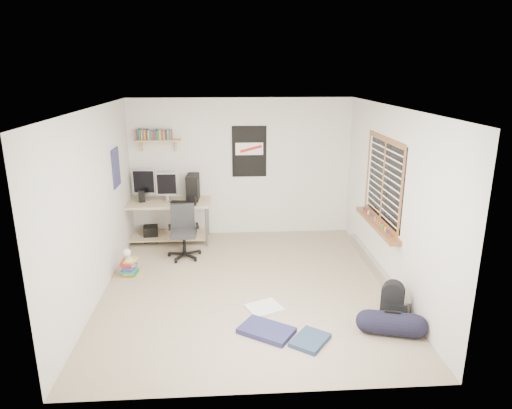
{
  "coord_description": "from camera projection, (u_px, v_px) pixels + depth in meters",
  "views": [
    {
      "loc": [
        -0.26,
        -5.89,
        2.97
      ],
      "look_at": [
        0.14,
        0.25,
        1.14
      ],
      "focal_mm": 32.0,
      "sensor_mm": 36.0,
      "label": 1
    }
  ],
  "objects": [
    {
      "name": "poster_back_wall",
      "position": [
        249.0,
        152.0,
        8.2
      ],
      "size": [
        0.62,
        0.03,
        0.92
      ],
      "primitive_type": "cube",
      "color": "black",
      "rests_on": "back_wall"
    },
    {
      "name": "tshirt",
      "position": [
        264.0,
        308.0,
        5.87
      ],
      "size": [
        0.52,
        0.49,
        0.04
      ],
      "primitive_type": "cube",
      "rotation": [
        0.0,
        0.0,
        0.41
      ],
      "color": "silver",
      "rests_on": "floor"
    },
    {
      "name": "jeans_b",
      "position": [
        310.0,
        340.0,
        5.16
      ],
      "size": [
        0.53,
        0.55,
        0.06
      ],
      "primitive_type": "cube",
      "rotation": [
        0.0,
        0.0,
        0.93
      ],
      "color": "navy",
      "rests_on": "floor"
    },
    {
      "name": "wall_shelf",
      "position": [
        158.0,
        140.0,
        7.95
      ],
      "size": [
        0.8,
        0.22,
        0.24
      ],
      "primitive_type": "cube",
      "color": "tan",
      "rests_on": "back_wall"
    },
    {
      "name": "monitor_left",
      "position": [
        144.0,
        188.0,
        8.03
      ],
      "size": [
        0.41,
        0.14,
        0.44
      ],
      "primitive_type": "cube",
      "rotation": [
        0.0,
        0.0,
        -0.1
      ],
      "color": "#A9AAAE",
      "rests_on": "desk"
    },
    {
      "name": "desk",
      "position": [
        164.0,
        222.0,
        8.12
      ],
      "size": [
        1.79,
        1.25,
        0.75
      ],
      "primitive_type": "cube",
      "rotation": [
        0.0,
        0.0,
        -0.36
      ],
      "color": "#CABA8C",
      "rests_on": "floor"
    },
    {
      "name": "poster_left_wall",
      "position": [
        116.0,
        168.0,
        7.1
      ],
      "size": [
        0.02,
        0.42,
        0.6
      ],
      "primitive_type": "cube",
      "color": "navy",
      "rests_on": "left_wall"
    },
    {
      "name": "desk_lamp",
      "position": [
        129.0,
        252.0,
        6.72
      ],
      "size": [
        0.18,
        0.23,
        0.21
      ],
      "primitive_type": "cube",
      "rotation": [
        0.0,
        0.0,
        0.29
      ],
      "color": "silver",
      "rests_on": "book_stack"
    },
    {
      "name": "floor",
      "position": [
        247.0,
        287.0,
        6.5
      ],
      "size": [
        4.0,
        4.5,
        0.01
      ],
      "primitive_type": "cube",
      "color": "gray",
      "rests_on": "ground"
    },
    {
      "name": "pc_tower",
      "position": [
        193.0,
        187.0,
        8.05
      ],
      "size": [
        0.22,
        0.43,
        0.45
      ],
      "primitive_type": "cube",
      "rotation": [
        0.0,
        0.0,
        -0.04
      ],
      "color": "black",
      "rests_on": "desk"
    },
    {
      "name": "window",
      "position": [
        382.0,
        180.0,
        6.5
      ],
      "size": [
        0.1,
        1.5,
        1.26
      ],
      "primitive_type": "cube",
      "color": "brown",
      "rests_on": "right_wall"
    },
    {
      "name": "right_wall",
      "position": [
        392.0,
        200.0,
        6.27
      ],
      "size": [
        0.01,
        4.5,
        2.5
      ],
      "primitive_type": "cube",
      "color": "silver",
      "rests_on": "ground"
    },
    {
      "name": "book_stack",
      "position": [
        129.0,
        266.0,
        6.81
      ],
      "size": [
        0.5,
        0.43,
        0.31
      ],
      "primitive_type": "cube",
      "rotation": [
        0.0,
        0.0,
        -0.14
      ],
      "color": "brown",
      "rests_on": "floor"
    },
    {
      "name": "subwoofer",
      "position": [
        151.0,
        234.0,
        8.18
      ],
      "size": [
        0.28,
        0.28,
        0.28
      ],
      "primitive_type": "cube",
      "rotation": [
        0.0,
        0.0,
        0.12
      ],
      "color": "black",
      "rests_on": "floor"
    },
    {
      "name": "monitor_right",
      "position": [
        167.0,
        190.0,
        7.96
      ],
      "size": [
        0.36,
        0.1,
        0.4
      ],
      "primitive_type": "cube",
      "rotation": [
        0.0,
        0.0,
        0.02
      ],
      "color": "#9C9CA1",
      "rests_on": "desk"
    },
    {
      "name": "duffel_bag",
      "position": [
        391.0,
        324.0,
        5.29
      ],
      "size": [
        0.34,
        0.34,
        0.55
      ],
      "primitive_type": "cylinder",
      "rotation": [
        0.0,
        0.0,
        -0.28
      ],
      "color": "black",
      "rests_on": "floor"
    },
    {
      "name": "baseboard_heater",
      "position": [
        375.0,
        268.0,
        6.89
      ],
      "size": [
        0.08,
        2.5,
        0.18
      ],
      "primitive_type": "cube",
      "color": "#B7B2A8",
      "rests_on": "floor"
    },
    {
      "name": "keyboard",
      "position": [
        181.0,
        202.0,
        7.92
      ],
      "size": [
        0.37,
        0.18,
        0.02
      ],
      "primitive_type": "cube",
      "rotation": [
        0.0,
        0.0,
        -0.17
      ],
      "color": "black",
      "rests_on": "desk"
    },
    {
      "name": "office_chair",
      "position": [
        184.0,
        229.0,
        7.38
      ],
      "size": [
        0.64,
        0.64,
        0.87
      ],
      "primitive_type": "cube",
      "rotation": [
        0.0,
        0.0,
        0.14
      ],
      "color": "#27282A",
      "rests_on": "floor"
    },
    {
      "name": "jeans_a",
      "position": [
        266.0,
        331.0,
        5.34
      ],
      "size": [
        0.72,
        0.66,
        0.07
      ],
      "primitive_type": "cube",
      "rotation": [
        0.0,
        0.0,
        -0.59
      ],
      "color": "#21234D",
      "rests_on": "floor"
    },
    {
      "name": "left_wall",
      "position": [
        95.0,
        205.0,
        6.02
      ],
      "size": [
        0.01,
        4.5,
        2.5
      ],
      "primitive_type": "cube",
      "color": "silver",
      "rests_on": "ground"
    },
    {
      "name": "speaker_right",
      "position": [
        193.0,
        201.0,
        7.73
      ],
      "size": [
        0.1,
        0.1,
        0.16
      ],
      "primitive_type": "cube",
      "rotation": [
        0.0,
        0.0,
        -0.29
      ],
      "color": "black",
      "rests_on": "desk"
    },
    {
      "name": "speaker_left",
      "position": [
        142.0,
        196.0,
        7.93
      ],
      "size": [
        0.13,
        0.13,
        0.2
      ],
      "primitive_type": "cube",
      "rotation": [
        0.0,
        0.0,
        0.32
      ],
      "color": "black",
      "rests_on": "desk"
    },
    {
      "name": "ceiling",
      "position": [
        246.0,
        108.0,
        5.79
      ],
      "size": [
        4.0,
        4.5,
        0.01
      ],
      "primitive_type": "cube",
      "color": "white",
      "rests_on": "ground"
    },
    {
      "name": "back_wall",
      "position": [
        241.0,
        168.0,
        8.3
      ],
      "size": [
        4.0,
        0.01,
        2.5
      ],
      "primitive_type": "cube",
      "color": "silver",
      "rests_on": "ground"
    },
    {
      "name": "backpack",
      "position": [
        392.0,
        303.0,
        5.63
      ],
      "size": [
        0.34,
        0.32,
        0.37
      ],
      "primitive_type": "cube",
      "rotation": [
        0.0,
        0.0,
        -0.42
      ],
      "color": "black",
      "rests_on": "floor"
    }
  ]
}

